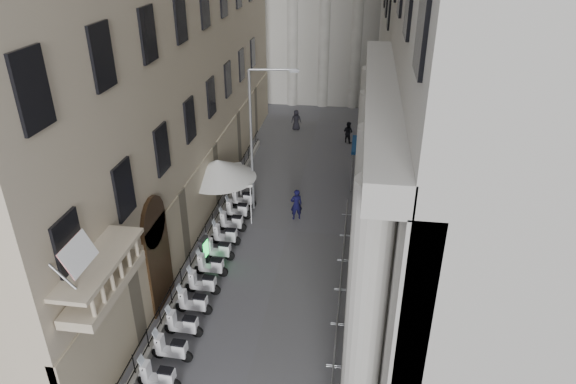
% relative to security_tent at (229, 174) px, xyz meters
% --- Properties ---
extents(iron_fence, '(0.30, 28.00, 1.40)m').
position_rel_security_tent_xyz_m(iron_fence, '(-0.70, -2.00, -3.08)').
color(iron_fence, black).
rests_on(iron_fence, ground).
extents(blue_awning, '(1.60, 3.00, 3.00)m').
position_rel_security_tent_xyz_m(blue_awning, '(7.75, 6.00, -3.08)').
color(blue_awning, navy).
rests_on(blue_awning, ground).
extents(scooter_3, '(1.42, 0.61, 1.50)m').
position_rel_security_tent_xyz_m(scooter_3, '(0.37, -11.46, -3.08)').
color(scooter_3, white).
rests_on(scooter_3, ground).
extents(scooter_4, '(1.42, 0.61, 1.50)m').
position_rel_security_tent_xyz_m(scooter_4, '(0.37, -10.00, -3.08)').
color(scooter_4, white).
rests_on(scooter_4, ground).
extents(scooter_5, '(1.42, 0.61, 1.50)m').
position_rel_security_tent_xyz_m(scooter_5, '(0.37, -8.54, -3.08)').
color(scooter_5, white).
rests_on(scooter_5, ground).
extents(scooter_6, '(1.42, 0.61, 1.50)m').
position_rel_security_tent_xyz_m(scooter_6, '(0.37, -7.09, -3.08)').
color(scooter_6, white).
rests_on(scooter_6, ground).
extents(scooter_7, '(1.42, 0.61, 1.50)m').
position_rel_security_tent_xyz_m(scooter_7, '(0.37, -5.63, -3.08)').
color(scooter_7, white).
rests_on(scooter_7, ground).
extents(scooter_8, '(1.42, 0.61, 1.50)m').
position_rel_security_tent_xyz_m(scooter_8, '(0.37, -4.17, -3.08)').
color(scooter_8, white).
rests_on(scooter_8, ground).
extents(scooter_9, '(1.42, 0.61, 1.50)m').
position_rel_security_tent_xyz_m(scooter_9, '(0.37, -2.71, -3.08)').
color(scooter_9, white).
rests_on(scooter_9, ground).
extents(scooter_10, '(1.42, 0.61, 1.50)m').
position_rel_security_tent_xyz_m(scooter_10, '(0.37, -1.26, -3.08)').
color(scooter_10, white).
rests_on(scooter_10, ground).
extents(scooter_11, '(1.42, 0.61, 1.50)m').
position_rel_security_tent_xyz_m(scooter_11, '(0.37, 0.20, -3.08)').
color(scooter_11, white).
rests_on(scooter_11, ground).
extents(scooter_12, '(1.42, 0.61, 1.50)m').
position_rel_security_tent_xyz_m(scooter_12, '(0.37, 1.66, -3.08)').
color(scooter_12, white).
rests_on(scooter_12, ground).
extents(barrier_2, '(0.60, 2.40, 1.10)m').
position_rel_security_tent_xyz_m(barrier_2, '(6.93, -9.65, -3.08)').
color(barrier_2, '#B4B7BD').
rests_on(barrier_2, ground).
extents(barrier_3, '(0.60, 2.40, 1.10)m').
position_rel_security_tent_xyz_m(barrier_3, '(6.93, -7.15, -3.08)').
color(barrier_3, '#B4B7BD').
rests_on(barrier_3, ground).
extents(barrier_4, '(0.60, 2.40, 1.10)m').
position_rel_security_tent_xyz_m(barrier_4, '(6.93, -4.65, -3.08)').
color(barrier_4, '#B4B7BD').
rests_on(barrier_4, ground).
extents(barrier_5, '(0.60, 2.40, 1.10)m').
position_rel_security_tent_xyz_m(barrier_5, '(6.93, -2.15, -3.08)').
color(barrier_5, '#B4B7BD').
rests_on(barrier_5, ground).
extents(barrier_6, '(0.60, 2.40, 1.10)m').
position_rel_security_tent_xyz_m(barrier_6, '(6.93, 0.35, -3.08)').
color(barrier_6, '#B4B7BD').
rests_on(barrier_6, ground).
extents(security_tent, '(4.54, 4.54, 3.69)m').
position_rel_security_tent_xyz_m(security_tent, '(0.00, 0.00, 0.00)').
color(security_tent, white).
rests_on(security_tent, ground).
extents(street_lamp, '(2.88, 0.58, 8.87)m').
position_rel_security_tent_xyz_m(street_lamp, '(1.42, 1.62, 2.24)').
color(street_lamp, gray).
rests_on(street_lamp, ground).
extents(info_kiosk, '(0.34, 0.77, 1.59)m').
position_rel_security_tent_xyz_m(info_kiosk, '(-0.26, -4.74, -2.28)').
color(info_kiosk, black).
rests_on(info_kiosk, ground).
extents(pedestrian_a, '(0.84, 0.70, 1.97)m').
position_rel_security_tent_xyz_m(pedestrian_a, '(3.89, 0.67, -2.10)').
color(pedestrian_a, black).
rests_on(pedestrian_a, ground).
extents(pedestrian_b, '(1.09, 1.03, 1.77)m').
position_rel_security_tent_xyz_m(pedestrian_b, '(6.49, 13.70, -2.20)').
color(pedestrian_b, black).
rests_on(pedestrian_b, ground).
extents(pedestrian_c, '(0.89, 0.60, 1.78)m').
position_rel_security_tent_xyz_m(pedestrian_c, '(1.90, 16.00, -2.19)').
color(pedestrian_c, black).
rests_on(pedestrian_c, ground).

